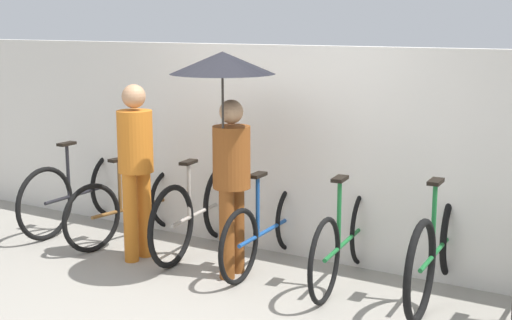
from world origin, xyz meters
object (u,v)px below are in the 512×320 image
(parked_bicycle_1, at_px, (136,205))
(pedestrian_leading, at_px, (136,159))
(parked_bicycle_3, at_px, (268,228))
(parked_bicycle_5, at_px, (438,248))
(parked_bicycle_2, at_px, (199,211))
(parked_bicycle_0, at_px, (82,191))
(parked_bicycle_4, at_px, (346,239))
(pedestrian_center, at_px, (226,109))

(parked_bicycle_1, relative_size, pedestrian_leading, 1.06)
(parked_bicycle_3, distance_m, parked_bicycle_5, 1.53)
(parked_bicycle_2, distance_m, pedestrian_leading, 0.81)
(parked_bicycle_0, height_order, parked_bicycle_5, parked_bicycle_0)
(parked_bicycle_2, relative_size, pedestrian_leading, 1.07)
(parked_bicycle_2, distance_m, parked_bicycle_3, 0.77)
(parked_bicycle_3, bearing_deg, parked_bicycle_4, -94.20)
(parked_bicycle_2, height_order, pedestrian_leading, pedestrian_leading)
(parked_bicycle_0, bearing_deg, parked_bicycle_1, -93.66)
(parked_bicycle_0, distance_m, parked_bicycle_5, 3.83)
(parked_bicycle_3, xyz_separation_m, parked_bicycle_5, (1.53, 0.05, 0.05))
(parked_bicycle_5, bearing_deg, parked_bicycle_0, 86.66)
(parked_bicycle_4, relative_size, pedestrian_leading, 1.06)
(parked_bicycle_0, height_order, parked_bicycle_2, parked_bicycle_0)
(pedestrian_center, bearing_deg, parked_bicycle_2, -40.73)
(parked_bicycle_3, distance_m, parked_bicycle_4, 0.77)
(parked_bicycle_3, relative_size, parked_bicycle_5, 0.91)
(parked_bicycle_2, xyz_separation_m, parked_bicycle_4, (1.53, -0.02, -0.02))
(parked_bicycle_1, distance_m, parked_bicycle_3, 1.53)
(parked_bicycle_0, relative_size, parked_bicycle_2, 1.03)
(parked_bicycle_1, relative_size, parked_bicycle_4, 1.00)
(parked_bicycle_2, distance_m, parked_bicycle_5, 2.30)
(parked_bicycle_3, relative_size, pedestrian_center, 0.87)
(parked_bicycle_3, bearing_deg, parked_bicycle_2, 85.80)
(parked_bicycle_2, height_order, parked_bicycle_3, parked_bicycle_2)
(parked_bicycle_0, bearing_deg, pedestrian_center, -104.13)
(parked_bicycle_5, distance_m, pedestrian_center, 2.03)
(parked_bicycle_3, bearing_deg, pedestrian_center, 161.95)
(parked_bicycle_1, distance_m, parked_bicycle_5, 3.06)
(parked_bicycle_2, relative_size, parked_bicycle_3, 1.03)
(parked_bicycle_1, height_order, parked_bicycle_5, parked_bicycle_5)
(parked_bicycle_0, height_order, pedestrian_leading, pedestrian_leading)
(parked_bicycle_1, bearing_deg, parked_bicycle_3, -80.83)
(parked_bicycle_3, bearing_deg, parked_bicycle_5, -91.28)
(parked_bicycle_4, bearing_deg, pedestrian_center, 110.80)
(parked_bicycle_0, height_order, parked_bicycle_3, parked_bicycle_0)
(parked_bicycle_0, height_order, parked_bicycle_1, parked_bicycle_0)
(parked_bicycle_1, xyz_separation_m, parked_bicycle_5, (3.06, 0.06, 0.05))
(parked_bicycle_4, bearing_deg, parked_bicycle_3, 82.70)
(parked_bicycle_3, height_order, pedestrian_center, pedestrian_center)
(parked_bicycle_0, height_order, parked_bicycle_4, parked_bicycle_4)
(pedestrian_leading, bearing_deg, parked_bicycle_0, -17.83)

